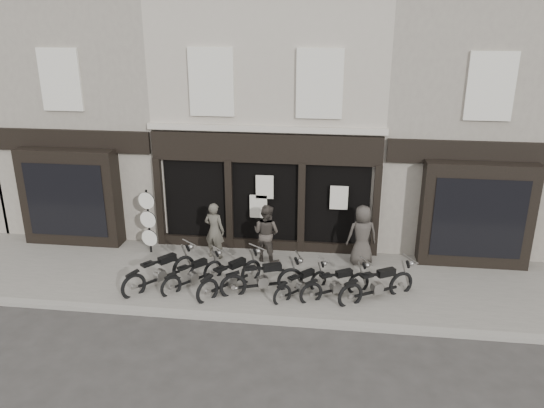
# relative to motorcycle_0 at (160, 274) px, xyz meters

# --- Properties ---
(ground_plane) EXTENTS (90.00, 90.00, 0.00)m
(ground_plane) POSITION_rel_motorcycle_0_xyz_m (2.57, -0.09, -0.45)
(ground_plane) COLOR #2D2B28
(ground_plane) RESTS_ON ground
(pavement) EXTENTS (30.00, 4.20, 0.12)m
(pavement) POSITION_rel_motorcycle_0_xyz_m (2.57, 0.81, -0.39)
(pavement) COLOR #66625A
(pavement) RESTS_ON ground_plane
(kerb) EXTENTS (30.00, 0.25, 0.13)m
(kerb) POSITION_rel_motorcycle_0_xyz_m (2.57, -1.34, -0.39)
(kerb) COLOR gray
(kerb) RESTS_ON ground_plane
(central_building) EXTENTS (7.30, 6.22, 8.34)m
(central_building) POSITION_rel_motorcycle_0_xyz_m (2.57, 5.86, 3.63)
(central_building) COLOR #A79E8F
(central_building) RESTS_ON ground
(neighbour_left) EXTENTS (5.60, 6.73, 8.34)m
(neighbour_left) POSITION_rel_motorcycle_0_xyz_m (-3.78, 5.81, 3.59)
(neighbour_left) COLOR gray
(neighbour_left) RESTS_ON ground
(neighbour_right) EXTENTS (5.60, 6.73, 8.34)m
(neighbour_right) POSITION_rel_motorcycle_0_xyz_m (8.92, 5.81, 3.59)
(neighbour_right) COLOR gray
(neighbour_right) RESTS_ON ground
(motorcycle_0) EXTENTS (1.72, 1.99, 1.14)m
(motorcycle_0) POSITION_rel_motorcycle_0_xyz_m (0.00, 0.00, 0.00)
(motorcycle_0) COLOR black
(motorcycle_0) RESTS_ON ground
(motorcycle_1) EXTENTS (1.52, 1.70, 0.98)m
(motorcycle_1) POSITION_rel_motorcycle_0_xyz_m (0.92, 0.10, -0.06)
(motorcycle_1) COLOR black
(motorcycle_1) RESTS_ON ground
(motorcycle_2) EXTENTS (1.63, 1.98, 1.11)m
(motorcycle_2) POSITION_rel_motorcycle_0_xyz_m (2.00, 0.01, -0.01)
(motorcycle_2) COLOR black
(motorcycle_2) RESTS_ON ground
(motorcycle_3) EXTENTS (2.23, 1.14, 1.12)m
(motorcycle_3) POSITION_rel_motorcycle_0_xyz_m (2.90, -0.01, -0.01)
(motorcycle_3) COLOR black
(motorcycle_3) RESTS_ON ground
(motorcycle_4) EXTENTS (1.48, 1.52, 0.91)m
(motorcycle_4) POSITION_rel_motorcycle_0_xyz_m (3.95, -0.01, -0.09)
(motorcycle_4) COLOR black
(motorcycle_4) RESTS_ON ground
(motorcycle_5) EXTENTS (1.91, 1.30, 1.01)m
(motorcycle_5) POSITION_rel_motorcycle_0_xyz_m (4.88, 0.02, -0.05)
(motorcycle_5) COLOR black
(motorcycle_5) RESTS_ON ground
(motorcycle_6) EXTENTS (2.10, 1.45, 1.12)m
(motorcycle_6) POSITION_rel_motorcycle_0_xyz_m (5.97, 0.03, -0.01)
(motorcycle_6) COLOR black
(motorcycle_6) RESTS_ON ground
(man_left) EXTENTS (0.74, 0.58, 1.79)m
(man_left) POSITION_rel_motorcycle_0_xyz_m (1.11, 1.98, 0.57)
(man_left) COLOR #49453C
(man_left) RESTS_ON pavement
(man_centre) EXTENTS (1.08, 0.99, 1.81)m
(man_centre) POSITION_rel_motorcycle_0_xyz_m (2.72, 1.97, 0.57)
(man_centre) COLOR #3B352F
(man_centre) RESTS_ON pavement
(man_right) EXTENTS (1.02, 0.78, 1.86)m
(man_right) POSITION_rel_motorcycle_0_xyz_m (5.60, 2.10, 0.60)
(man_right) COLOR #38332E
(man_right) RESTS_ON pavement
(advert_sign_post) EXTENTS (0.54, 0.35, 2.21)m
(advert_sign_post) POSITION_rel_motorcycle_0_xyz_m (-1.02, 2.05, 0.63)
(advert_sign_post) COLOR black
(advert_sign_post) RESTS_ON ground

